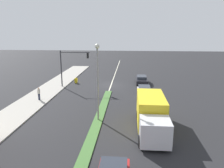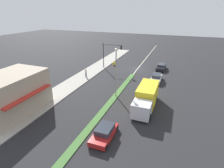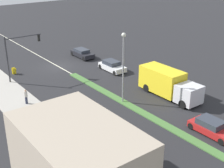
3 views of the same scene
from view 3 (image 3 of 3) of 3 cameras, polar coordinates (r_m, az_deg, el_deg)
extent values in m
plane|color=#232326|center=(30.75, 6.18, -5.62)|extent=(160.00, 160.00, 0.00)
cube|color=#A8A399|center=(25.80, -8.14, -11.59)|extent=(4.00, 73.00, 0.12)
cube|color=beige|center=(44.41, -9.83, 3.20)|extent=(0.16, 60.00, 0.01)
cube|color=tan|center=(19.92, -6.23, -14.04)|extent=(5.64, 8.81, 4.97)
cube|color=red|center=(21.21, 1.18, -10.35)|extent=(0.70, 7.05, 0.20)
cylinder|color=#333338|center=(39.09, -18.59, 4.18)|extent=(0.18, 0.18, 5.60)
cylinder|color=#333338|center=(39.15, -15.94, 8.34)|extent=(4.50, 0.12, 0.12)
cube|color=black|center=(39.98, -13.27, 8.22)|extent=(0.28, 0.24, 0.84)
sphere|color=red|center=(40.03, -13.38, 8.62)|extent=(0.18, 0.18, 0.18)
sphere|color=gold|center=(40.09, -13.35, 8.25)|extent=(0.18, 0.18, 0.18)
sphere|color=green|center=(40.16, -13.31, 7.88)|extent=(0.18, 0.18, 0.18)
cylinder|color=gray|center=(31.73, 2.06, 2.54)|extent=(0.16, 0.16, 7.00)
sphere|color=silver|center=(30.68, 2.16, 8.96)|extent=(0.44, 0.44, 0.44)
cylinder|color=#282D42|center=(33.56, -15.38, -2.86)|extent=(0.26, 0.26, 0.79)
cylinder|color=#B7B2A8|center=(33.28, -15.50, -1.79)|extent=(0.34, 0.34, 0.58)
sphere|color=tan|center=(33.12, -15.57, -1.16)|extent=(0.22, 0.22, 0.22)
cube|color=yellow|center=(42.90, -17.54, 2.36)|extent=(0.45, 0.21, 0.84)
cube|color=yellow|center=(42.61, -17.39, 2.25)|extent=(0.45, 0.21, 0.84)
cube|color=silver|center=(32.97, 13.86, -1.81)|extent=(2.28, 2.20, 1.90)
cube|color=yellow|center=(35.15, 9.13, 0.75)|extent=(2.40, 5.10, 2.60)
cylinder|color=black|center=(33.97, 15.17, -2.64)|extent=(0.28, 0.90, 0.90)
cylinder|color=black|center=(32.41, 12.78, -3.65)|extent=(0.28, 0.90, 0.90)
cylinder|color=black|center=(37.09, 8.81, 0.08)|extent=(0.28, 0.90, 0.90)
cylinder|color=black|center=(35.67, 6.37, -0.72)|extent=(0.28, 0.90, 0.90)
cube|color=#AD1E1E|center=(28.68, 17.79, -7.85)|extent=(1.84, 3.95, 0.58)
cube|color=#2D333D|center=(28.50, 17.60, -6.72)|extent=(1.56, 2.17, 0.55)
cylinder|color=black|center=(27.43, 19.41, -9.92)|extent=(0.22, 0.61, 0.61)
cylinder|color=black|center=(30.12, 16.26, -6.45)|extent=(0.22, 0.61, 0.61)
cylinder|color=black|center=(28.94, 14.26, -7.47)|extent=(0.22, 0.61, 0.61)
cube|color=silver|center=(41.93, 0.05, 3.10)|extent=(1.80, 4.07, 0.65)
cube|color=#2D333D|center=(41.89, -0.12, 3.93)|extent=(1.53, 2.24, 0.53)
cylinder|color=black|center=(41.26, 2.30, 2.48)|extent=(0.22, 0.64, 0.64)
cylinder|color=black|center=(40.33, 0.54, 2.02)|extent=(0.22, 0.64, 0.64)
cylinder|color=black|center=(43.67, -0.40, 3.65)|extent=(0.22, 0.64, 0.64)
cylinder|color=black|center=(42.79, -2.12, 3.23)|extent=(0.22, 0.64, 0.64)
cube|color=black|center=(47.84, -5.42, 5.48)|extent=(1.78, 4.21, 0.65)
cube|color=#2D333D|center=(47.86, -5.58, 6.14)|extent=(1.51, 2.32, 0.42)
cylinder|color=black|center=(46.95, -3.51, 4.99)|extent=(0.22, 0.68, 0.68)
cylinder|color=black|center=(46.14, -5.14, 4.62)|extent=(0.22, 0.68, 0.68)
cylinder|color=black|center=(49.64, -5.67, 5.89)|extent=(0.22, 0.68, 0.68)
cylinder|color=black|center=(48.88, -7.24, 5.56)|extent=(0.22, 0.68, 0.68)
camera|label=1|loc=(22.90, 42.90, 1.70)|focal=35.00mm
camera|label=2|loc=(27.25, 53.60, 9.49)|focal=28.00mm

